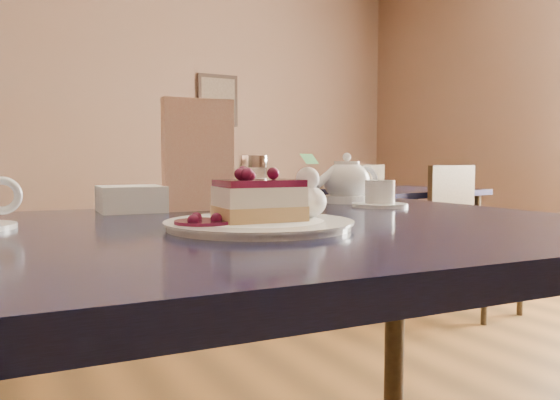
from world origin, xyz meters
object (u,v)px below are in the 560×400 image
dessert_plate (259,225)px  cheesecake_slice (259,201)px  tea_set (353,185)px  main_table (247,275)px  bg_table_far_right (402,281)px

dessert_plate → cheesecake_slice: bearing=-116.6°
tea_set → cheesecake_slice: bearing=-141.4°
cheesecake_slice → tea_set: size_ratio=0.52×
cheesecake_slice → tea_set: (0.44, 0.35, 0.00)m
main_table → tea_set: 0.55m
dessert_plate → cheesecake_slice: cheesecake_slice is taller
bg_table_far_right → tea_set: bearing=-139.7°
dessert_plate → tea_set: bearing=38.6°
main_table → bg_table_far_right: size_ratio=0.77×
main_table → dessert_plate: (-0.00, -0.06, 0.09)m
main_table → bg_table_far_right: (2.28, 2.19, -0.67)m
cheesecake_slice → bg_table_far_right: 3.30m
main_table → cheesecake_slice: (-0.00, -0.06, 0.13)m
tea_set → bg_table_far_right: bearing=45.8°
cheesecake_slice → tea_set: bearing=42.2°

